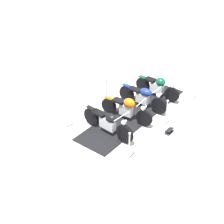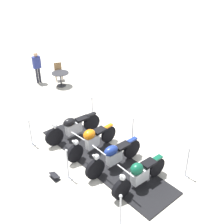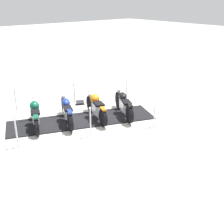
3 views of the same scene
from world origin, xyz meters
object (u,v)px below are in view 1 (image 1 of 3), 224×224
Objects in this scene: motorcycle_black at (108,122)px; stanchion_left_front at (66,121)px; stanchion_right_front at (129,149)px; motorcycle_forest at (158,87)px; stanchion_right_mid at (166,117)px; info_placard at (169,131)px; motorcycle_navy at (143,97)px; stanchion_right_rear at (194,92)px; stanchion_left_mid at (106,95)px; motorcycle_copper at (127,108)px; stanchion_left_rear at (138,74)px.

motorcycle_black is 2.08× the size of stanchion_left_front.
stanchion_right_front is (-1.14, -1.05, -0.12)m from motorcycle_black.
motorcycle_forest is 2.23m from stanchion_right_mid.
info_placard is (1.84, -1.10, -0.34)m from stanchion_right_front.
motorcycle_navy is (2.15, -0.86, 0.00)m from motorcycle_black.
stanchion_right_mid is at bearing -21.63° from motorcycle_navy.
motorcycle_navy reaches higher than motorcycle_forest.
motorcycle_black is at bearing 119.43° from stanchion_right_mid.
motorcycle_navy reaches higher than stanchion_left_front.
stanchion_right_rear is 4.82m from stanchion_right_front.
motorcycle_black is at bearing -161.65° from stanchion_left_mid.
motorcycle_black is 1.87× the size of stanchion_right_mid.
stanchion_right_rear is at bearing 61.02° from motorcycle_copper.
stanchion_right_rear is 2.41m from stanchion_right_mid.
motorcycle_black is at bearing -88.61° from motorcycle_forest.
motorcycle_copper reaches higher than info_placard.
stanchion_left_rear is (4.48, -1.78, 0.09)m from stanchion_left_front.
stanchion_right_rear is at bearing 75.65° from motorcycle_black.
motorcycle_copper is 1.52m from stanchion_right_mid.
stanchion_left_front is 2.86m from stanchion_right_front.
stanchion_left_mid is (-1.07, 2.00, -0.14)m from motorcycle_forest.
motorcycle_navy is 2.00m from info_placard.
motorcycle_copper is at bearing -88.92° from motorcycle_navy.
motorcycle_copper is 2.31m from motorcycle_forest.
stanchion_right_rear is (1.18, -1.98, -0.12)m from motorcycle_navy.
motorcycle_copper is 2.00× the size of stanchion_right_front.
stanchion_left_front is at bearing -151.02° from motorcycle_black.
stanchion_right_mid is (0.02, -1.51, -0.15)m from motorcycle_copper.
stanchion_left_front reaches higher than motorcycle_forest.
stanchion_left_mid is at bearing -95.31° from info_placard.
stanchion_left_rear reaches higher than motorcycle_forest.
motorcycle_forest is at bearing 86.22° from motorcycle_copper.
motorcycle_copper is 1.90× the size of stanchion_right_mid.
stanchion_right_mid is 0.56m from info_placard.
stanchion_left_mid is at bearing 158.27° from stanchion_left_rear.
motorcycle_copper is at bearing 133.24° from stanchion_right_rear.
motorcycle_navy is 1.95× the size of stanchion_left_mid.
motorcycle_copper is at bearing -88.48° from motorcycle_forest.
stanchion_right_mid reaches higher than motorcycle_forest.
motorcycle_copper is 1.08× the size of motorcycle_forest.
stanchion_right_rear reaches higher than stanchion_right_front.
motorcycle_forest is at bearing 90.86° from motorcycle_navy.
stanchion_left_front is at bearing -132.60° from motorcycle_copper.
stanchion_left_mid is 0.97× the size of stanchion_left_rear.
stanchion_left_rear is at bearing 112.21° from motorcycle_copper.
stanchion_left_front is (-3.42, 4.44, -0.07)m from stanchion_right_rear.
stanchion_left_rear is (3.32, 0.26, -0.12)m from motorcycle_copper.
motorcycle_navy is 1.89× the size of stanchion_left_rear.
stanchion_left_front is at bearing -56.56° from info_placard.
motorcycle_copper is 4.84× the size of info_placard.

